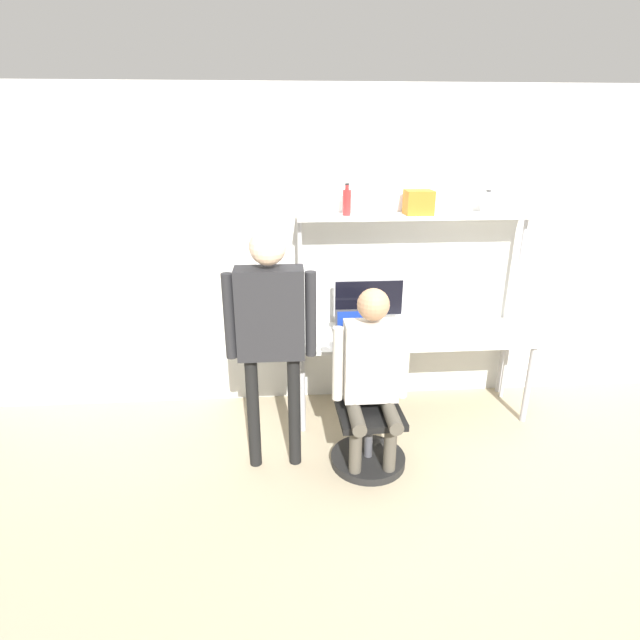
{
  "coord_description": "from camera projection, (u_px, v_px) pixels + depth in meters",
  "views": [
    {
      "loc": [
        -1.08,
        -3.5,
        2.36
      ],
      "look_at": [
        -0.83,
        -0.19,
        1.09
      ],
      "focal_mm": 28.0,
      "sensor_mm": 36.0,
      "label": 1
    }
  ],
  "objects": [
    {
      "name": "cell_phone",
      "position": [
        383.0,
        337.0,
        4.15
      ],
      "size": [
        0.07,
        0.15,
        0.01
      ],
      "color": "black",
      "rests_on": "desk"
    },
    {
      "name": "bottle_red",
      "position": [
        347.0,
        202.0,
        3.95
      ],
      "size": [
        0.07,
        0.07,
        0.25
      ],
      "color": "maroon",
      "rests_on": "shelf_unit"
    },
    {
      "name": "person_seated",
      "position": [
        372.0,
        367.0,
        3.48
      ],
      "size": [
        0.55,
        0.47,
        1.37
      ],
      "color": "#4C473D",
      "rests_on": "ground_plane"
    },
    {
      "name": "monitor",
      "position": [
        369.0,
        300.0,
        4.27
      ],
      "size": [
        0.6,
        0.18,
        0.43
      ],
      "color": "#B7B7BC",
      "rests_on": "desk"
    },
    {
      "name": "ground_plane",
      "position": [
        417.0,
        430.0,
        4.18
      ],
      "size": [
        12.0,
        12.0,
        0.0
      ],
      "primitive_type": "plane",
      "color": "tan"
    },
    {
      "name": "bottle_clear",
      "position": [
        487.0,
        204.0,
        4.05
      ],
      "size": [
        0.08,
        0.08,
        0.19
      ],
      "color": "silver",
      "rests_on": "shelf_unit"
    },
    {
      "name": "office_chair",
      "position": [
        368.0,
        428.0,
        3.72
      ],
      "size": [
        0.56,
        0.56,
        0.9
      ],
      "color": "black",
      "rests_on": "ground_plane"
    },
    {
      "name": "desk",
      "position": [
        412.0,
        341.0,
        4.25
      ],
      "size": [
        2.02,
        0.64,
        0.74
      ],
      "color": "silver",
      "rests_on": "ground_plane"
    },
    {
      "name": "wall_back",
      "position": [
        407.0,
        253.0,
        4.34
      ],
      "size": [
        8.0,
        0.06,
        2.7
      ],
      "color": "silver",
      "rests_on": "ground_plane"
    },
    {
      "name": "laptop",
      "position": [
        354.0,
        330.0,
        4.12
      ],
      "size": [
        0.31,
        0.22,
        0.23
      ],
      "color": "#333338",
      "rests_on": "desk"
    },
    {
      "name": "shelf_unit",
      "position": [
        414.0,
        241.0,
        4.11
      ],
      "size": [
        1.92,
        0.3,
        1.71
      ],
      "color": "white",
      "rests_on": "ground_plane"
    },
    {
      "name": "storage_box",
      "position": [
        419.0,
        202.0,
        4.0
      ],
      "size": [
        0.22,
        0.19,
        0.19
      ],
      "color": "#D1661E",
      "rests_on": "shelf_unit"
    },
    {
      "name": "person_standing",
      "position": [
        270.0,
        321.0,
        3.36
      ],
      "size": [
        0.62,
        0.24,
        1.78
      ],
      "color": "black",
      "rests_on": "ground_plane"
    }
  ]
}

